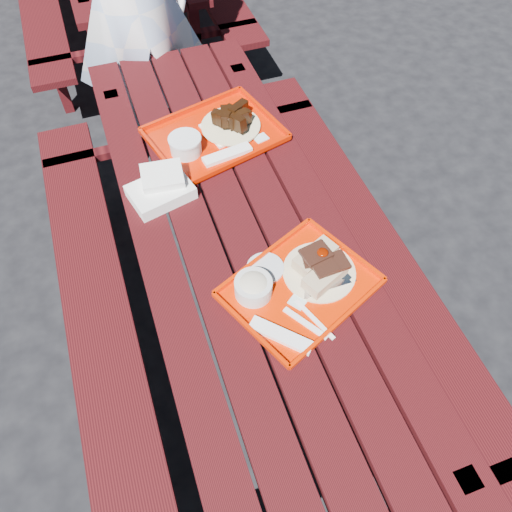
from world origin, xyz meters
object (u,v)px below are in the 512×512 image
picnic_table_near (243,266)px  person (130,1)px  far_tray (214,135)px  near_tray (296,280)px

picnic_table_near → person: (-0.10, 1.35, 0.38)m
far_tray → person: 0.87m
far_tray → person: size_ratio=0.31×
picnic_table_near → far_tray: bearing=84.3°
picnic_table_near → person: size_ratio=1.27×
picnic_table_near → far_tray: size_ratio=4.09×
far_tray → person: bearing=100.1°
far_tray → picnic_table_near: bearing=-95.7°
person → near_tray: bearing=90.3°
near_tray → person: person is taller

